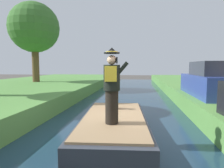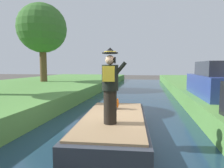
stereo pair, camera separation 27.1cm
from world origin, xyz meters
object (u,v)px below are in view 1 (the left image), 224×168
Objects in this scene: boat at (114,127)px; tree_broad at (34,28)px; parrot_plush at (112,101)px; person_pirate at (112,86)px; parked_car_blue at (211,81)px.

tree_broad is at bearing 128.75° from boat.
person_pirate is at bearing -82.40° from parrot_plush.
tree_broad is (-7.77, 9.68, 4.81)m from boat.
boat is 1.42m from person_pirate.
tree_broad is at bearing 152.51° from parked_car_blue.
boat is at bearing -136.76° from parked_car_blue.
tree_broad is at bearing 130.88° from parrot_plush.
parked_car_blue reaches higher than boat.
person_pirate is at bearing -131.36° from parked_car_blue.
parrot_plush is 4.89m from parked_car_blue.
parked_car_blue reaches higher than parrot_plush.
tree_broad is at bearing 110.96° from person_pirate.
parrot_plush is 12.37m from tree_broad.
boat is at bearing -79.12° from parrot_plush.
parrot_plush is at bearing 81.62° from person_pirate.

